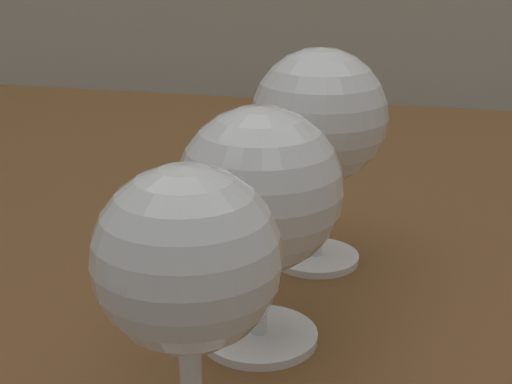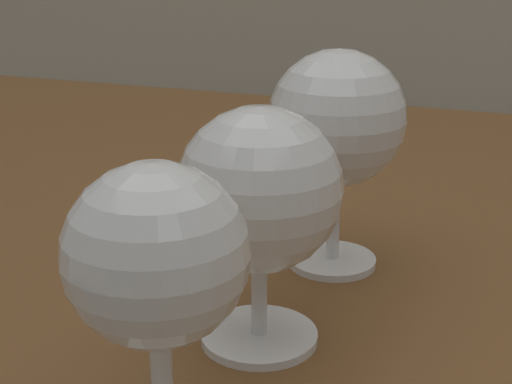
% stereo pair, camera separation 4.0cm
% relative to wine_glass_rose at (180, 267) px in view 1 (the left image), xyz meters
% --- Properties ---
extents(dining_table, '(1.37, 0.85, 0.70)m').
position_rel_wine_glass_rose_xyz_m(dining_table, '(0.00, 0.31, -0.18)').
color(dining_table, brown).
rests_on(dining_table, ground_plane).
extents(wine_glass_rose, '(0.07, 0.07, 0.14)m').
position_rel_wine_glass_rose_xyz_m(wine_glass_rose, '(0.00, 0.00, 0.00)').
color(wine_glass_rose, white).
rests_on(wine_glass_rose, dining_table).
extents(wine_glass_amber, '(0.09, 0.09, 0.14)m').
position_rel_wine_glass_rose_xyz_m(wine_glass_amber, '(0.00, 0.12, -0.01)').
color(wine_glass_amber, white).
rests_on(wine_glass_amber, dining_table).
extents(wine_glass_chardonnay, '(0.09, 0.09, 0.15)m').
position_rel_wine_glass_rose_xyz_m(wine_glass_chardonnay, '(0.02, 0.23, 0.00)').
color(wine_glass_chardonnay, white).
rests_on(wine_glass_chardonnay, dining_table).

